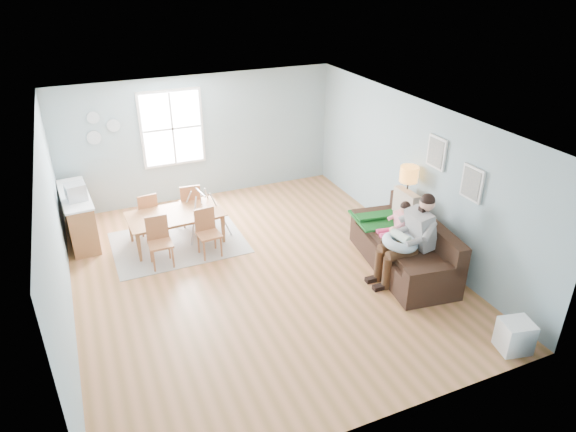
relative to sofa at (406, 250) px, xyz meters
name	(u,v)px	position (x,y,z in m)	size (l,w,h in m)	color
room	(255,137)	(-2.40, 0.84, 2.09)	(8.40, 9.40, 3.90)	#9B6637
window	(172,128)	(-3.00, 4.30, 1.32)	(1.32, 0.08, 1.62)	silver
pictures	(454,167)	(0.57, -0.21, 1.52)	(0.05, 1.34, 0.74)	silver
wall_plates	(100,128)	(-4.40, 4.31, 1.50)	(0.67, 0.02, 0.66)	#96A8B4
sofa	(406,250)	(0.00, 0.00, 0.00)	(1.31, 2.44, 0.94)	black
green_throw	(383,218)	(0.02, 0.78, 0.26)	(1.05, 0.85, 0.04)	#125017
beige_pillow	(406,206)	(0.32, 0.57, 0.53)	(0.16, 0.58, 0.58)	#C7B198
father	(411,236)	(-0.19, -0.31, 0.48)	(1.08, 0.50, 1.52)	gray
nursing_pillow	(400,242)	(-0.36, -0.28, 0.39)	(0.59, 0.59, 0.16)	silver
infant	(399,235)	(-0.37, -0.24, 0.50)	(0.21, 0.44, 0.16)	silver
toddler	(398,222)	(-0.06, 0.23, 0.46)	(0.60, 0.35, 0.91)	white
floor_lamp	(408,181)	(0.38, 0.65, 0.98)	(0.32, 0.32, 1.58)	black
storage_cube	(514,336)	(0.13, -2.36, -0.10)	(0.49, 0.45, 0.46)	white
rug	(179,243)	(-3.45, 2.40, -0.33)	(2.40, 1.82, 0.01)	gray
dining_table	(177,229)	(-3.45, 2.40, -0.03)	(1.73, 0.97, 0.61)	brown
chair_sw	(159,238)	(-3.87, 1.81, 0.17)	(0.41, 0.41, 0.89)	brown
chair_se	(207,230)	(-3.02, 1.81, 0.16)	(0.42, 0.42, 0.87)	brown
chair_nw	(147,211)	(-3.87, 3.00, 0.15)	(0.44, 0.44, 0.86)	brown
chair_ne	(191,202)	(-3.02, 2.99, 0.18)	(0.45, 0.45, 0.91)	brown
counter	(79,216)	(-5.10, 3.34, 0.14)	(0.59, 1.70, 0.94)	brown
monitor	(75,192)	(-5.06, 3.02, 0.76)	(0.38, 0.37, 0.31)	silver
baby_swing	(202,214)	(-2.89, 2.64, 0.06)	(0.94, 0.96, 0.86)	silver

